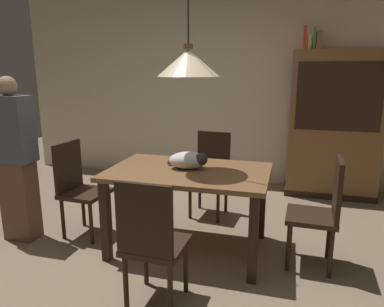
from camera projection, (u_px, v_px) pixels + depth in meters
The scene contains 15 objects.
ground at pixel (170, 271), 2.91m from camera, with size 10.00×10.00×0.00m, color #847056.
back_wall at pixel (229, 81), 5.06m from camera, with size 6.40×0.10×2.90m, color beige.
dining_table at pixel (189, 181), 3.14m from camera, with size 1.40×0.90×0.75m.
chair_near_front at pixel (151, 239), 2.35m from camera, with size 0.41×0.41×0.93m.
chair_right_side at pixel (322, 208), 2.87m from camera, with size 0.42×0.42×0.93m.
chair_left_side at pixel (78, 185), 3.47m from camera, with size 0.42×0.42×0.93m.
chair_far_back at pixel (211, 170), 3.99m from camera, with size 0.43×0.43×0.93m.
cat_sleeping at pixel (189, 160), 3.14m from camera, with size 0.40×0.31×0.16m.
pendant_lamp at pixel (188, 63), 2.91m from camera, with size 0.52×0.52×1.30m.
hutch_bookcase at pixel (334, 128), 4.51m from camera, with size 1.12×0.45×1.85m.
book_red_tall at pixel (305, 38), 4.37m from camera, with size 0.04×0.22×0.28m, color #B73833.
book_yellow_short at pixel (309, 42), 4.37m from camera, with size 0.04×0.20×0.18m, color gold.
book_green_slim at pixel (314, 39), 4.34m from camera, with size 0.03×0.20×0.26m, color #427A4C.
book_brown_thick at pixel (319, 40), 4.33m from camera, with size 0.06×0.24×0.22m, color brown.
person_standing at pixel (16, 161), 3.32m from camera, with size 0.36×0.22×1.55m.
Camera 1 is at (0.88, -2.46, 1.60)m, focal length 33.24 mm.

